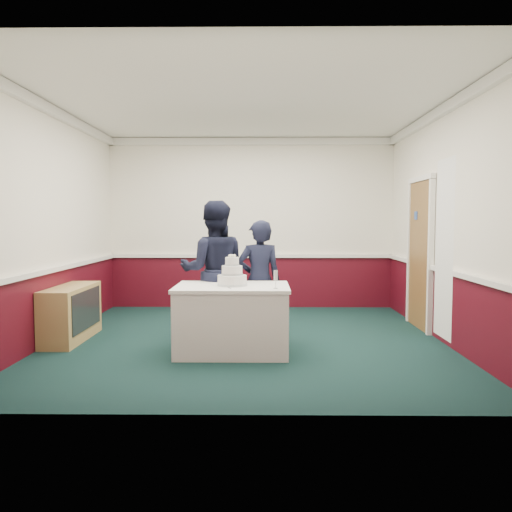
{
  "coord_description": "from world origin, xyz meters",
  "views": [
    {
      "loc": [
        0.19,
        -6.36,
        1.54
      ],
      "look_at": [
        0.11,
        -0.1,
        1.1
      ],
      "focal_mm": 35.0,
      "sensor_mm": 36.0,
      "label": 1
    }
  ],
  "objects_px": {
    "sideboard": "(71,313)",
    "cake_table": "(232,318)",
    "wedding_cake": "(232,276)",
    "champagne_flute": "(276,276)",
    "cake_knife": "(228,287)",
    "person_man": "(214,271)",
    "person_woman": "(259,281)"
  },
  "relations": [
    {
      "from": "sideboard",
      "to": "cake_table",
      "type": "distance_m",
      "value": 2.2
    },
    {
      "from": "cake_table",
      "to": "wedding_cake",
      "type": "height_order",
      "value": "wedding_cake"
    },
    {
      "from": "champagne_flute",
      "to": "cake_table",
      "type": "bearing_deg",
      "value": 150.75
    },
    {
      "from": "cake_table",
      "to": "champagne_flute",
      "type": "xyz_separation_m",
      "value": [
        0.5,
        -0.28,
        0.53
      ]
    },
    {
      "from": "sideboard",
      "to": "cake_knife",
      "type": "relative_size",
      "value": 5.45
    },
    {
      "from": "wedding_cake",
      "to": "cake_knife",
      "type": "height_order",
      "value": "wedding_cake"
    },
    {
      "from": "sideboard",
      "to": "champagne_flute",
      "type": "distance_m",
      "value": 2.81
    },
    {
      "from": "sideboard",
      "to": "wedding_cake",
      "type": "distance_m",
      "value": 2.26
    },
    {
      "from": "cake_knife",
      "to": "sideboard",
      "type": "bearing_deg",
      "value": 142.82
    },
    {
      "from": "wedding_cake",
      "to": "person_man",
      "type": "relative_size",
      "value": 0.2
    },
    {
      "from": "sideboard",
      "to": "cake_table",
      "type": "relative_size",
      "value": 0.91
    },
    {
      "from": "wedding_cake",
      "to": "champagne_flute",
      "type": "xyz_separation_m",
      "value": [
        0.5,
        -0.28,
        0.03
      ]
    },
    {
      "from": "sideboard",
      "to": "cake_knife",
      "type": "xyz_separation_m",
      "value": [
        2.09,
        -0.77,
        0.44
      ]
    },
    {
      "from": "cake_knife",
      "to": "champagne_flute",
      "type": "distance_m",
      "value": 0.55
    },
    {
      "from": "cake_knife",
      "to": "person_man",
      "type": "bearing_deg",
      "value": 89.8
    },
    {
      "from": "cake_table",
      "to": "wedding_cake",
      "type": "xyz_separation_m",
      "value": [
        0.0,
        0.0,
        0.5
      ]
    },
    {
      "from": "cake_table",
      "to": "wedding_cake",
      "type": "relative_size",
      "value": 3.63
    },
    {
      "from": "person_woman",
      "to": "cake_knife",
      "type": "bearing_deg",
      "value": 55.86
    },
    {
      "from": "cake_table",
      "to": "person_man",
      "type": "xyz_separation_m",
      "value": [
        -0.28,
        0.62,
        0.5
      ]
    },
    {
      "from": "person_man",
      "to": "person_woman",
      "type": "bearing_deg",
      "value": 172.63
    },
    {
      "from": "cake_knife",
      "to": "wedding_cake",
      "type": "bearing_deg",
      "value": 64.6
    },
    {
      "from": "person_man",
      "to": "sideboard",
      "type": "bearing_deg",
      "value": -2.41
    },
    {
      "from": "cake_knife",
      "to": "champagne_flute",
      "type": "relative_size",
      "value": 1.07
    },
    {
      "from": "person_man",
      "to": "person_woman",
      "type": "distance_m",
      "value": 0.6
    },
    {
      "from": "cake_knife",
      "to": "person_woman",
      "type": "xyz_separation_m",
      "value": [
        0.34,
        0.78,
        -0.02
      ]
    },
    {
      "from": "person_woman",
      "to": "person_man",
      "type": "bearing_deg",
      "value": -13.95
    },
    {
      "from": "cake_table",
      "to": "cake_knife",
      "type": "bearing_deg",
      "value": -98.53
    },
    {
      "from": "champagne_flute",
      "to": "person_woman",
      "type": "height_order",
      "value": "person_woman"
    },
    {
      "from": "sideboard",
      "to": "person_man",
      "type": "bearing_deg",
      "value": 1.42
    },
    {
      "from": "cake_knife",
      "to": "person_woman",
      "type": "height_order",
      "value": "person_woman"
    },
    {
      "from": "cake_table",
      "to": "person_man",
      "type": "bearing_deg",
      "value": 113.97
    },
    {
      "from": "person_man",
      "to": "cake_table",
      "type": "bearing_deg",
      "value": 110.15
    }
  ]
}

